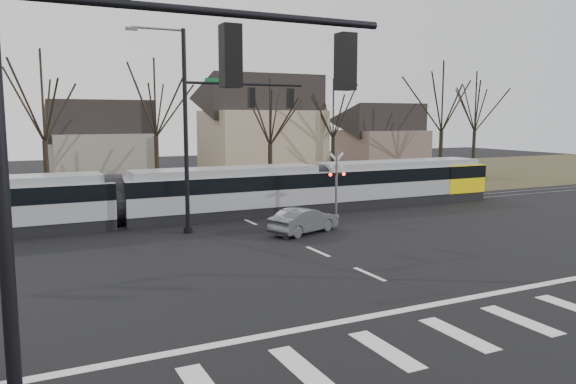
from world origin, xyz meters
name	(u,v)px	position (x,y,z in m)	size (l,w,h in m)	color
ground	(402,289)	(0.00, 0.00, 0.00)	(140.00, 140.00, 0.00)	black
grass_verge	(170,187)	(0.00, 32.00, 0.01)	(140.00, 28.00, 0.01)	#38331E
crosswalk	(490,327)	(0.00, -4.00, 0.01)	(27.00, 2.60, 0.01)	silver
stop_line	(438,304)	(0.00, -1.80, 0.01)	(28.00, 0.35, 0.01)	silver
lane_dashes	(237,216)	(0.00, 16.00, 0.01)	(0.18, 30.00, 0.01)	silver
rail_pair	(238,216)	(0.00, 15.80, 0.03)	(90.00, 1.52, 0.06)	#59595E
tram	(223,191)	(-0.82, 16.00, 1.60)	(38.75, 2.88, 2.94)	gray
sedan	(304,220)	(1.33, 9.86, 0.66)	(4.24, 2.77, 1.32)	#48494E
signal_pole_near_left	(112,129)	(-10.41, -6.00, 5.70)	(9.28, 0.44, 10.20)	black
signal_pole_far	(216,121)	(-2.41, 12.50, 5.70)	(9.28, 0.44, 10.20)	black
rail_crossing_signal	(336,186)	(5.00, 12.79, 1.89)	(1.08, 0.36, 4.00)	#59595B
tree_row	(214,129)	(2.00, 26.00, 5.00)	(59.20, 7.20, 10.00)	black
house_b	(100,140)	(-5.00, 36.00, 3.97)	(8.64, 7.56, 7.65)	gray
house_c	(261,125)	(9.00, 33.00, 5.23)	(10.80, 8.64, 10.10)	gray
house_d	(382,135)	(24.00, 35.00, 3.97)	(8.64, 7.56, 7.65)	brown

